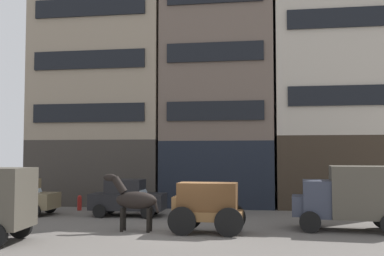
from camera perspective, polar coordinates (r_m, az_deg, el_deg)
ground_plane at (r=18.49m, az=-0.38°, el=-12.93°), size 120.00×120.00×0.00m
building_far_left at (r=31.20m, az=-10.59°, el=7.02°), size 8.68×6.69×17.20m
building_center_left at (r=29.67m, az=3.45°, el=8.20°), size 7.11×6.69×17.91m
building_center_right at (r=29.56m, az=17.77°, el=3.83°), size 8.21×6.69×13.27m
cargo_wagon at (r=18.31m, az=1.80°, el=-9.40°), size 2.94×1.57×1.98m
draft_horse at (r=18.88m, az=-7.23°, el=-8.81°), size 2.35×0.64×2.30m
delivery_truck_far at (r=19.99m, az=19.17°, el=-7.91°), size 4.46×2.40×2.62m
sedan_dark at (r=25.48m, az=-20.56°, el=-7.99°), size 3.72×1.89×1.83m
sedan_light at (r=23.59m, az=-8.02°, el=-8.57°), size 3.73×1.91×1.83m
pedestrian_officer at (r=23.56m, az=4.82°, el=-8.42°), size 0.48×0.48×1.79m
fire_hydrant_curbside at (r=26.48m, az=-13.79°, el=-8.97°), size 0.24×0.24×0.83m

